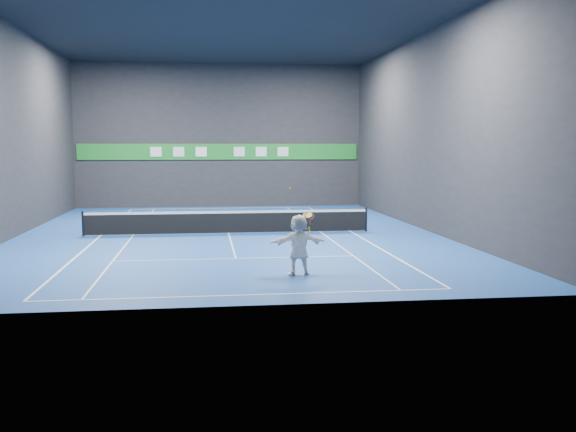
{
  "coord_description": "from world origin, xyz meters",
  "views": [
    {
      "loc": [
        -1.04,
        -28.07,
        3.79
      ],
      "look_at": [
        1.73,
        -6.96,
        1.5
      ],
      "focal_mm": 40.0,
      "sensor_mm": 36.0,
      "label": 1
    }
  ],
  "objects": [
    {
      "name": "wall_left",
      "position": [
        -9.0,
        0.0,
        4.5
      ],
      "size": [
        0.1,
        26.0,
        9.0
      ],
      "primitive_type": "cube",
      "color": "#252528",
      "rests_on": "ground"
    },
    {
      "name": "sideline_singles_right",
      "position": [
        4.11,
        0.0,
        0.0
      ],
      "size": [
        0.06,
        23.78,
        0.01
      ],
      "primitive_type": "cube",
      "color": "white",
      "rests_on": "ground"
    },
    {
      "name": "sideline_doubles_left",
      "position": [
        -5.49,
        0.0,
        0.0
      ],
      "size": [
        0.08,
        23.78,
        0.01
      ],
      "primitive_type": "cube",
      "color": "white",
      "rests_on": "ground"
    },
    {
      "name": "service_line_far",
      "position": [
        0.0,
        6.4,
        0.0
      ],
      "size": [
        8.23,
        0.06,
        0.01
      ],
      "primitive_type": "cube",
      "color": "white",
      "rests_on": "ground"
    },
    {
      "name": "baseline_near",
      "position": [
        0.0,
        -11.89,
        0.0
      ],
      "size": [
        10.98,
        0.08,
        0.01
      ],
      "primitive_type": "cube",
      "color": "white",
      "rests_on": "ground"
    },
    {
      "name": "wall_right",
      "position": [
        9.0,
        0.0,
        4.5
      ],
      "size": [
        0.1,
        26.0,
        9.0
      ],
      "primitive_type": "cube",
      "color": "#252528",
      "rests_on": "ground"
    },
    {
      "name": "sideline_doubles_right",
      "position": [
        5.49,
        0.0,
        0.0
      ],
      "size": [
        0.08,
        23.78,
        0.01
      ],
      "primitive_type": "cube",
      "color": "white",
      "rests_on": "ground"
    },
    {
      "name": "ground",
      "position": [
        0.0,
        0.0,
        0.0
      ],
      "size": [
        26.0,
        26.0,
        0.0
      ],
      "primitive_type": "plane",
      "color": "#1B4795",
      "rests_on": "ground"
    },
    {
      "name": "tennis_ball",
      "position": [
        1.49,
        -9.21,
        2.57
      ],
      "size": [
        0.07,
        0.07,
        0.07
      ],
      "primitive_type": "sphere",
      "color": "yellow",
      "rests_on": "player"
    },
    {
      "name": "sideline_singles_left",
      "position": [
        -4.11,
        0.0,
        0.0
      ],
      "size": [
        0.06,
        23.78,
        0.01
      ],
      "primitive_type": "cube",
      "color": "white",
      "rests_on": "ground"
    },
    {
      "name": "wall_back",
      "position": [
        0.0,
        13.0,
        4.5
      ],
      "size": [
        18.0,
        0.1,
        9.0
      ],
      "primitive_type": "cube",
      "color": "#252528",
      "rests_on": "ground"
    },
    {
      "name": "wall_front",
      "position": [
        0.0,
        -13.0,
        4.5
      ],
      "size": [
        18.0,
        0.1,
        9.0
      ],
      "primitive_type": "cube",
      "color": "#252528",
      "rests_on": "ground"
    },
    {
      "name": "service_line_near",
      "position": [
        0.0,
        -6.4,
        0.0
      ],
      "size": [
        8.23,
        0.06,
        0.01
      ],
      "primitive_type": "cube",
      "color": "white",
      "rests_on": "ground"
    },
    {
      "name": "tennis_racket",
      "position": [
        2.05,
        -9.38,
        1.71
      ],
      "size": [
        0.45,
        0.34,
        0.68
      ],
      "color": "#B11F12",
      "rests_on": "player"
    },
    {
      "name": "center_service_line",
      "position": [
        0.0,
        0.0,
        0.0
      ],
      "size": [
        0.06,
        12.8,
        0.01
      ],
      "primitive_type": "cube",
      "color": "white",
      "rests_on": "ground"
    },
    {
      "name": "player",
      "position": [
        1.73,
        -9.43,
        0.91
      ],
      "size": [
        1.73,
        0.73,
        1.82
      ],
      "primitive_type": "imported",
      "rotation": [
        0.0,
        0.0,
        3.26
      ],
      "color": "white",
      "rests_on": "ground"
    },
    {
      "name": "baseline_far",
      "position": [
        0.0,
        11.89,
        0.0
      ],
      "size": [
        10.98,
        0.08,
        0.01
      ],
      "primitive_type": "cube",
      "color": "white",
      "rests_on": "ground"
    },
    {
      "name": "tennis_net",
      "position": [
        0.0,
        0.0,
        0.54
      ],
      "size": [
        12.5,
        0.1,
        1.07
      ],
      "color": "black",
      "rests_on": "ground"
    },
    {
      "name": "ceiling",
      "position": [
        0.0,
        0.0,
        9.0
      ],
      "size": [
        26.0,
        26.0,
        0.0
      ],
      "primitive_type": "plane",
      "color": "black",
      "rests_on": "ground"
    },
    {
      "name": "sponsor_banner",
      "position": [
        0.0,
        12.93,
        3.5
      ],
      "size": [
        17.64,
        0.11,
        1.0
      ],
      "color": "#1B7E29",
      "rests_on": "wall_back"
    }
  ]
}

